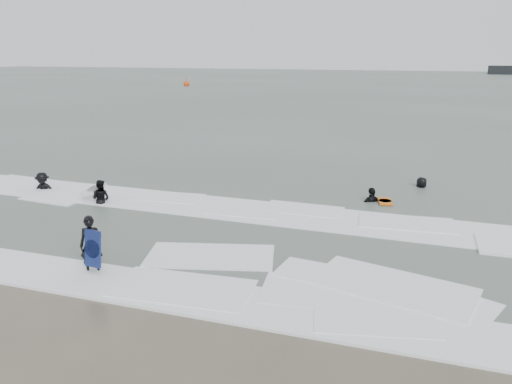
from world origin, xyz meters
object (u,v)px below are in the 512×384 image
(surfer_right_far, at_px, (421,188))
(surfer_right_near, at_px, (372,202))
(surfer_wading, at_px, (101,204))
(surfer_breaker, at_px, (43,191))
(surfer_centre, at_px, (94,273))
(buoy, at_px, (186,84))

(surfer_right_far, bearing_deg, surfer_right_near, 27.11)
(surfer_wading, relative_size, surfer_breaker, 0.92)
(surfer_right_far, bearing_deg, surfer_wading, -1.59)
(surfer_right_near, bearing_deg, surfer_centre, 17.59)
(surfer_centre, relative_size, surfer_right_near, 0.92)
(surfer_centre, distance_m, surfer_right_near, 10.93)
(surfer_breaker, xyz_separation_m, buoy, (-25.29, 62.96, 0.42))
(surfer_right_near, distance_m, buoy, 71.38)
(surfer_breaker, bearing_deg, surfer_right_far, 1.25)
(surfer_wading, height_order, buoy, buoy)
(surfer_centre, distance_m, surfer_right_far, 14.25)
(surfer_centre, xyz_separation_m, surfer_right_near, (6.18, 9.01, 0.00))
(surfer_right_near, xyz_separation_m, surfer_right_far, (1.76, 2.82, 0.00))
(surfer_centre, distance_m, buoy, 76.30)
(surfer_breaker, bearing_deg, surfer_right_near, -7.27)
(surfer_wading, distance_m, surfer_right_far, 13.27)
(surfer_breaker, height_order, surfer_right_near, surfer_right_near)
(surfer_breaker, distance_m, surfer_right_near, 13.58)
(surfer_breaker, height_order, surfer_right_far, surfer_breaker)
(surfer_centre, height_order, surfer_right_far, surfer_right_far)
(surfer_breaker, bearing_deg, surfer_wading, -32.33)
(surfer_wading, height_order, surfer_breaker, surfer_breaker)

